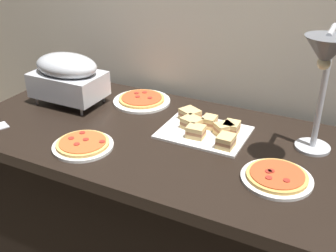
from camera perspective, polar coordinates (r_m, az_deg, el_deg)
The scene contains 8 objects.
back_wall at distance 2.02m, azimuth 7.52°, elevation 15.65°, with size 4.40×0.04×2.40m, color beige.
buffet_table at distance 1.94m, azimuth 0.87°, elevation -11.41°, with size 1.90×0.84×0.76m.
chafing_dish at distance 2.07m, azimuth -13.81°, elevation 6.82°, with size 0.34×0.22×0.25m.
heat_lamp at distance 1.49m, azimuth 20.93°, elevation 7.97°, with size 0.15×0.30×0.51m.
pizza_plate_front at distance 1.51m, azimuth 14.90°, elevation -6.88°, with size 0.25×0.25×0.03m.
pizza_plate_center at distance 2.07m, azimuth -3.67°, elevation 3.63°, with size 0.29×0.29×0.03m.
pizza_plate_raised_stand at distance 1.69m, azimuth -11.76°, elevation -2.54°, with size 0.25×0.25×0.03m.
sandwich_platter at distance 1.77m, azimuth 5.37°, elevation -0.37°, with size 0.37×0.28×0.06m.
Camera 1 is at (0.66, -1.37, 1.60)m, focal length 43.79 mm.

